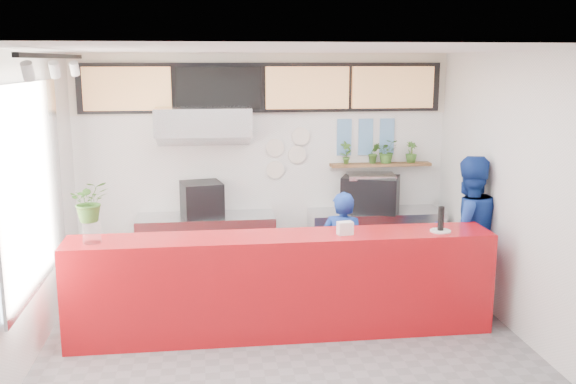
% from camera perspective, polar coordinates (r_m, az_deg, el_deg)
% --- Properties ---
extents(floor, '(5.00, 5.00, 0.00)m').
position_cam_1_polar(floor, '(6.77, -0.09, -13.78)').
color(floor, slate).
rests_on(floor, ground).
extents(ceiling, '(5.00, 5.00, 0.00)m').
position_cam_1_polar(ceiling, '(6.11, -0.10, 12.54)').
color(ceiling, silver).
extents(wall_back, '(5.00, 0.00, 5.00)m').
position_cam_1_polar(wall_back, '(8.71, -2.15, 2.34)').
color(wall_back, white).
rests_on(wall_back, ground).
extents(wall_left, '(0.00, 5.00, 5.00)m').
position_cam_1_polar(wall_left, '(6.46, -22.68, -1.82)').
color(wall_left, white).
rests_on(wall_left, ground).
extents(wall_right, '(0.00, 5.00, 5.00)m').
position_cam_1_polar(wall_right, '(7.03, 20.57, -0.64)').
color(wall_right, white).
rests_on(wall_right, ground).
extents(service_counter, '(4.50, 0.60, 1.10)m').
position_cam_1_polar(service_counter, '(6.92, -0.51, -8.25)').
color(service_counter, '#B00C12').
rests_on(service_counter, ground).
extents(cream_band, '(5.00, 0.02, 0.80)m').
position_cam_1_polar(cream_band, '(8.59, -2.20, 9.59)').
color(cream_band, beige).
rests_on(cream_band, wall_back).
extents(prep_bench, '(1.80, 0.60, 0.90)m').
position_cam_1_polar(prep_bench, '(8.62, -7.24, -5.01)').
color(prep_bench, '#B2B5BA').
rests_on(prep_bench, ground).
extents(panini_oven, '(0.59, 0.59, 0.45)m').
position_cam_1_polar(panini_oven, '(8.45, -7.67, -0.63)').
color(panini_oven, black).
rests_on(panini_oven, prep_bench).
extents(extraction_hood, '(1.20, 0.70, 0.35)m').
position_cam_1_polar(extraction_hood, '(8.25, -7.54, 6.28)').
color(extraction_hood, '#B2B5BA').
rests_on(extraction_hood, ceiling).
extents(hood_lip, '(1.20, 0.69, 0.31)m').
position_cam_1_polar(hood_lip, '(8.27, -7.50, 4.90)').
color(hood_lip, '#B2B5BA').
rests_on(hood_lip, ceiling).
extents(right_bench, '(1.80, 0.60, 0.90)m').
position_cam_1_polar(right_bench, '(8.91, 7.75, -4.47)').
color(right_bench, '#B2B5BA').
rests_on(right_bench, ground).
extents(espresso_machine, '(0.88, 0.77, 0.47)m').
position_cam_1_polar(espresso_machine, '(8.73, 7.34, -0.15)').
color(espresso_machine, black).
rests_on(espresso_machine, right_bench).
extents(espresso_tray, '(0.68, 0.51, 0.06)m').
position_cam_1_polar(espresso_tray, '(8.68, 7.39, 1.41)').
color(espresso_tray, '#AAAEB1').
rests_on(espresso_tray, espresso_machine).
extents(herb_shelf, '(1.40, 0.18, 0.04)m').
position_cam_1_polar(herb_shelf, '(8.90, 8.23, 2.43)').
color(herb_shelf, brown).
rests_on(herb_shelf, wall_back).
extents(menu_board_far_left, '(1.10, 0.10, 0.55)m').
position_cam_1_polar(menu_board_far_left, '(8.51, -14.10, 8.90)').
color(menu_board_far_left, tan).
rests_on(menu_board_far_left, wall_back).
extents(menu_board_mid_left, '(1.10, 0.10, 0.55)m').
position_cam_1_polar(menu_board_mid_left, '(8.45, -6.17, 9.16)').
color(menu_board_mid_left, black).
rests_on(menu_board_mid_left, wall_back).
extents(menu_board_mid_right, '(1.10, 0.10, 0.55)m').
position_cam_1_polar(menu_board_mid_right, '(8.56, 1.72, 9.25)').
color(menu_board_mid_right, tan).
rests_on(menu_board_mid_right, wall_back).
extents(menu_board_far_right, '(1.10, 0.10, 0.55)m').
position_cam_1_polar(menu_board_far_right, '(8.81, 9.29, 9.17)').
color(menu_board_far_right, tan).
rests_on(menu_board_far_right, wall_back).
extents(soffit, '(4.80, 0.04, 0.65)m').
position_cam_1_polar(soffit, '(8.57, -2.18, 9.25)').
color(soffit, black).
rests_on(soffit, wall_back).
extents(window_pane, '(0.04, 2.20, 1.90)m').
position_cam_1_polar(window_pane, '(6.70, -21.90, 0.44)').
color(window_pane, silver).
rests_on(window_pane, wall_left).
extents(window_frame, '(0.03, 2.30, 2.00)m').
position_cam_1_polar(window_frame, '(6.69, -21.74, 0.44)').
color(window_frame, '#B2B5BA').
rests_on(window_frame, wall_left).
extents(track_rail, '(0.05, 2.40, 0.04)m').
position_cam_1_polar(track_rail, '(6.21, -20.10, 11.28)').
color(track_rail, black).
rests_on(track_rail, ceiling).
extents(dec_plate_a, '(0.24, 0.03, 0.24)m').
position_cam_1_polar(dec_plate_a, '(8.66, -1.16, 3.96)').
color(dec_plate_a, silver).
rests_on(dec_plate_a, wall_back).
extents(dec_plate_b, '(0.24, 0.03, 0.24)m').
position_cam_1_polar(dec_plate_b, '(8.71, 0.81, 3.35)').
color(dec_plate_b, silver).
rests_on(dec_plate_b, wall_back).
extents(dec_plate_c, '(0.24, 0.03, 0.24)m').
position_cam_1_polar(dec_plate_c, '(8.71, -1.15, 2.01)').
color(dec_plate_c, silver).
rests_on(dec_plate_c, wall_back).
extents(dec_plate_d, '(0.24, 0.03, 0.24)m').
position_cam_1_polar(dec_plate_d, '(8.69, 1.14, 4.98)').
color(dec_plate_d, silver).
rests_on(dec_plate_d, wall_back).
extents(photo_frame_a, '(0.20, 0.02, 0.25)m').
position_cam_1_polar(photo_frame_a, '(8.79, 5.03, 5.68)').
color(photo_frame_a, '#598CBF').
rests_on(photo_frame_a, wall_back).
extents(photo_frame_b, '(0.20, 0.02, 0.25)m').
position_cam_1_polar(photo_frame_b, '(8.86, 6.93, 5.68)').
color(photo_frame_b, '#598CBF').
rests_on(photo_frame_b, wall_back).
extents(photo_frame_c, '(0.20, 0.02, 0.25)m').
position_cam_1_polar(photo_frame_c, '(8.94, 8.81, 5.68)').
color(photo_frame_c, '#598CBF').
rests_on(photo_frame_c, wall_back).
extents(photo_frame_d, '(0.20, 0.02, 0.25)m').
position_cam_1_polar(photo_frame_d, '(8.82, 5.00, 4.06)').
color(photo_frame_d, '#598CBF').
rests_on(photo_frame_d, wall_back).
extents(photo_frame_e, '(0.20, 0.02, 0.25)m').
position_cam_1_polar(photo_frame_e, '(8.89, 6.89, 4.08)').
color(photo_frame_e, '#598CBF').
rests_on(photo_frame_e, wall_back).
extents(photo_frame_f, '(0.20, 0.02, 0.25)m').
position_cam_1_polar(photo_frame_f, '(8.97, 8.76, 4.09)').
color(photo_frame_f, '#598CBF').
rests_on(photo_frame_f, wall_back).
extents(staff_center, '(0.62, 0.52, 1.43)m').
position_cam_1_polar(staff_center, '(7.52, 4.87, -5.32)').
color(staff_center, navy).
rests_on(staff_center, ground).
extents(staff_right, '(0.95, 0.77, 1.82)m').
position_cam_1_polar(staff_right, '(7.90, 15.62, -3.43)').
color(staff_right, navy).
rests_on(staff_right, ground).
extents(herb_a, '(0.19, 0.16, 0.31)m').
position_cam_1_polar(herb_a, '(8.76, 5.18, 3.51)').
color(herb_a, '#366122').
rests_on(herb_a, herb_shelf).
extents(herb_b, '(0.16, 0.13, 0.28)m').
position_cam_1_polar(herb_b, '(8.85, 7.65, 3.45)').
color(herb_b, '#366122').
rests_on(herb_b, herb_shelf).
extents(herb_c, '(0.33, 0.29, 0.33)m').
position_cam_1_polar(herb_c, '(8.90, 8.80, 3.61)').
color(herb_c, '#366122').
rests_on(herb_c, herb_shelf).
extents(herb_d, '(0.20, 0.19, 0.29)m').
position_cam_1_polar(herb_d, '(9.00, 10.90, 3.49)').
color(herb_d, '#366122').
rests_on(herb_d, herb_shelf).
extents(glass_vase, '(0.24, 0.24, 0.22)m').
position_cam_1_polar(glass_vase, '(6.75, -17.06, -3.41)').
color(glass_vase, silver).
rests_on(glass_vase, service_counter).
extents(basil_vase, '(0.45, 0.42, 0.42)m').
position_cam_1_polar(basil_vase, '(6.67, -17.22, -0.79)').
color(basil_vase, '#366122').
rests_on(basil_vase, glass_vase).
extents(napkin_holder, '(0.17, 0.13, 0.14)m').
position_cam_1_polar(napkin_holder, '(6.79, 5.09, -3.22)').
color(napkin_holder, silver).
rests_on(napkin_holder, service_counter).
extents(white_plate, '(0.23, 0.23, 0.02)m').
position_cam_1_polar(white_plate, '(7.08, 13.39, -3.38)').
color(white_plate, silver).
rests_on(white_plate, service_counter).
extents(pepper_mill, '(0.07, 0.07, 0.26)m').
position_cam_1_polar(pepper_mill, '(7.05, 13.44, -2.31)').
color(pepper_mill, black).
rests_on(pepper_mill, white_plate).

